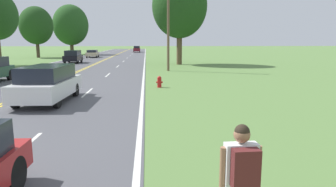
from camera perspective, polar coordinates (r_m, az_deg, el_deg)
The scene contains 10 objects.
hitchhiker_person at distance 4.31m, azimuth 13.80°, elevation -14.42°, with size 0.58×0.42×1.71m.
fire_hydrant at distance 18.56m, azimuth -1.65°, elevation 2.27°, with size 0.42×0.26×0.71m.
utility_pole_midground at distance 29.25m, azimuth 0.05°, elevation 14.40°, with size 1.80×0.24×9.94m.
tree_mid_treeline at distance 70.06m, azimuth -18.05°, elevation 12.29°, with size 7.56×7.56×10.76m.
tree_right_cluster at distance 58.78m, azimuth -23.82°, elevation 11.75°, with size 5.75×5.75×8.94m.
tree_far_back at distance 37.84m, azimuth 2.22°, elevation 16.25°, with size 6.69×6.69×10.91m.
car_white_van_mid_near at distance 15.10m, azimuth -21.93°, elevation 1.90°, with size 2.13×4.72×1.70m.
car_black_hatchback_receding at distance 41.90m, azimuth -17.64°, elevation 6.76°, with size 1.93×4.00×1.67m.
car_champagne_sedan_distant at distance 56.23m, azimuth -14.18°, elevation 7.42°, with size 2.01×4.78×1.35m.
car_maroon_suv_horizon at distance 82.09m, azimuth -5.97°, elevation 8.45°, with size 1.89×4.90×1.69m.
Camera 1 is at (6.49, -0.17, 2.80)m, focal length 32.00 mm.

